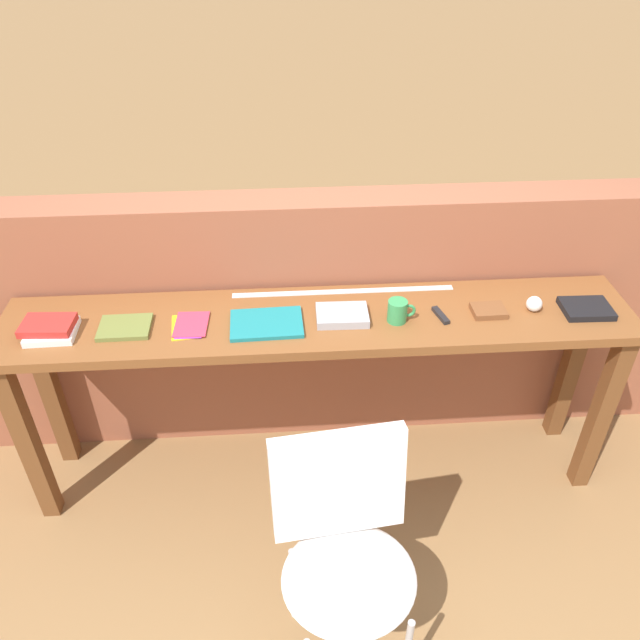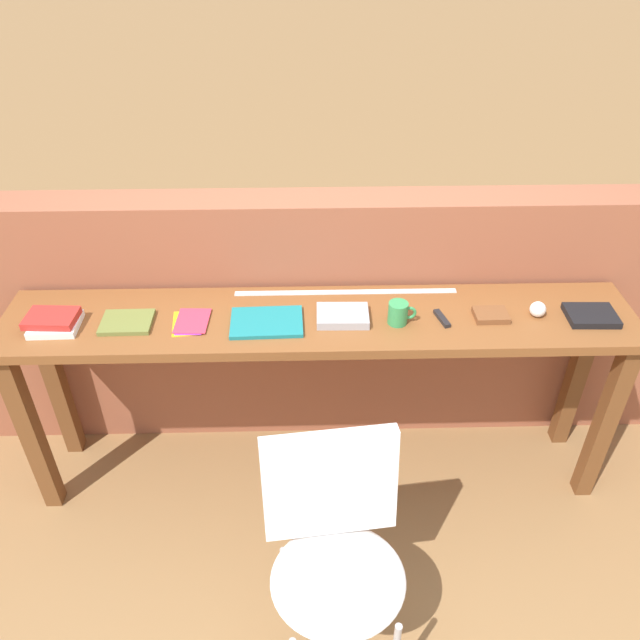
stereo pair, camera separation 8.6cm
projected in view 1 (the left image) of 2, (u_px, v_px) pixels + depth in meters
The scene contains 15 objects.
ground_plane at pixel (324, 520), 2.72m from camera, with size 40.00×40.00×0.00m, color olive.
brick_wall_back at pixel (314, 321), 2.87m from camera, with size 6.00×0.20×1.23m, color #935138.
sideboard at pixel (319, 345), 2.53m from camera, with size 2.50×0.44×0.88m.
chair_white_moulded at pixel (345, 546), 2.02m from camera, with size 0.49×0.50×0.89m.
book_stack_leftmost at pixel (50, 329), 2.34m from camera, with size 0.20×0.16×0.06m.
magazine_cycling at pixel (125, 327), 2.37m from camera, with size 0.19×0.15×0.02m, color olive.
pamphlet_pile_colourful at pixel (189, 326), 2.39m from camera, with size 0.15×0.18×0.01m.
book_open_centre at pixel (267, 324), 2.39m from camera, with size 0.28×0.19×0.02m, color #19757A.
book_grey_hardcover at pixel (342, 315), 2.42m from camera, with size 0.20×0.14×0.03m, color #9E9EA3.
mug at pixel (398, 311), 2.40m from camera, with size 0.11×0.08×0.09m.
multitool_folded at pixel (441, 315), 2.44m from camera, with size 0.02×0.11×0.02m, color black.
leather_journal_brown at pixel (489, 311), 2.46m from camera, with size 0.13×0.10×0.02m, color brown.
sports_ball_small at pixel (534, 304), 2.46m from camera, with size 0.06×0.06×0.06m, color silver.
book_repair_rightmost at pixel (586, 309), 2.47m from camera, with size 0.19×0.15×0.03m, color black.
ruler_metal_back_edge at pixel (343, 292), 2.59m from camera, with size 0.92×0.03×0.00m, color silver.
Camera 1 is at (-0.13, -1.68, 2.30)m, focal length 35.00 mm.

